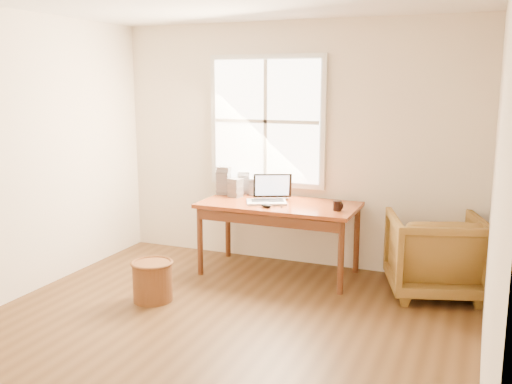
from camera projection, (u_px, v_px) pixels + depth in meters
room_shell at (202, 171)px, 4.24m from camera, size 4.04×4.54×2.64m
desk at (279, 205)px, 5.83m from camera, size 1.60×0.80×0.04m
armchair at (435, 254)px, 5.32m from camera, size 1.04×1.06×0.77m
wicker_stool at (153, 282)px, 5.20m from camera, size 0.40×0.40×0.36m
laptop at (266, 189)px, 5.80m from camera, size 0.53×0.54×0.30m
mouse at (266, 206)px, 5.61m from camera, size 0.13×0.10×0.04m
coffee_mug at (337, 206)px, 5.49m from camera, size 0.11×0.11×0.10m
cd_stack_a at (243, 183)px, 6.29m from camera, size 0.16×0.15×0.25m
cd_stack_b at (235, 188)px, 6.12m from camera, size 0.16×0.15×0.20m
cd_stack_c at (224, 180)px, 6.25m from camera, size 0.15×0.14×0.31m
cd_stack_d at (257, 187)px, 6.20m from camera, size 0.16×0.14×0.19m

